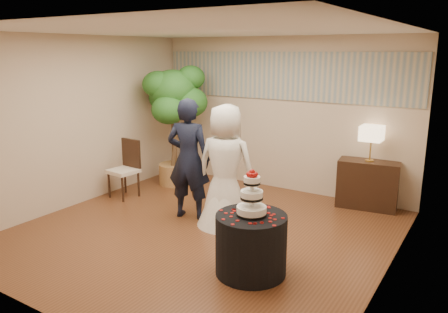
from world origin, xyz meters
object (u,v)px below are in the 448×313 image
Objects in this scene: groom at (189,159)px; wedding_cake at (252,193)px; cake_table at (251,244)px; side_chair at (123,169)px; bride at (226,166)px; console at (368,184)px; table_lamp at (371,144)px; ficus_tree at (174,125)px.

groom reaches higher than wedding_cake.
side_chair is at bearing 159.77° from cake_table.
bride is 1.78× the size of side_chair.
table_lamp is at bearing 0.00° from console.
bride is at bearing 2.39° from side_chair.
groom is 1.03× the size of bride.
wedding_cake is at bearing -37.89° from ficus_tree.
cake_table is at bearing -37.89° from ficus_tree.
ficus_tree is (-1.93, 1.21, 0.26)m from bride.
side_chair is (-3.79, -1.77, 0.11)m from console.
cake_table is (1.04, -1.10, -0.55)m from bride.
cake_table is 1.52× the size of wedding_cake.
bride reaches higher than side_chair.
bride is 2.30m from ficus_tree.
bride is 1.90× the size of console.
console is (0.56, 2.96, -0.59)m from wedding_cake.
bride is 1.60m from cake_table.
groom is 3.44× the size of wedding_cake.
bride is 2.51m from console.
wedding_cake is at bearing -15.38° from side_chair.
side_chair is (-0.26, -1.12, -0.65)m from ficus_tree.
groom is at bearing -5.86° from bride.
side_chair is at bearing -103.13° from ficus_tree.
console is 0.93× the size of side_chair.
wedding_cake is (1.68, -1.06, 0.06)m from groom.
side_chair reaches higher than console.
console is (0.56, 2.96, 0.04)m from cake_table.
bride is 3.13× the size of table_lamp.
groom is at bearing -0.07° from side_chair.
console is at bearing -139.87° from bride.
bride is (0.64, 0.04, -0.03)m from groom.
wedding_cake is 0.94× the size of table_lamp.
cake_table is 3.01m from console.
wedding_cake is 0.53× the size of side_chair.
wedding_cake is 0.23× the size of ficus_tree.
groom is 1.83× the size of side_chair.
groom reaches higher than table_lamp.
ficus_tree is at bearing -169.54° from table_lamp.
wedding_cake is 0.57× the size of console.
cake_table is 0.86× the size of console.
console is 3.67m from ficus_tree.
groom is 2.99m from console.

